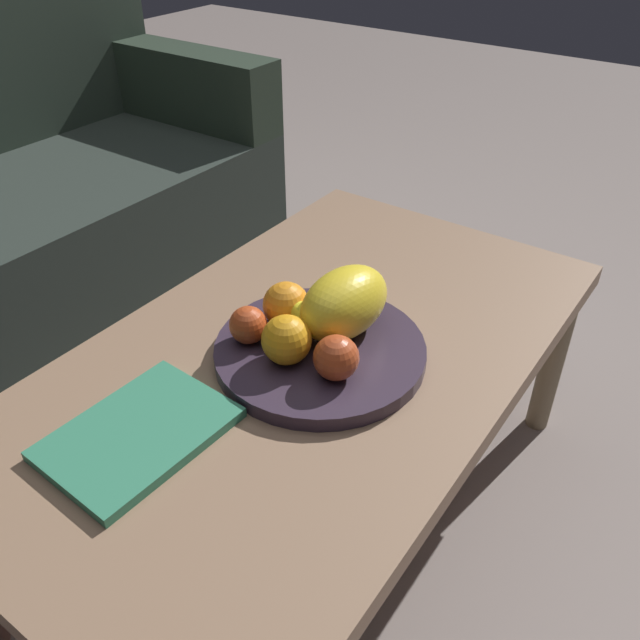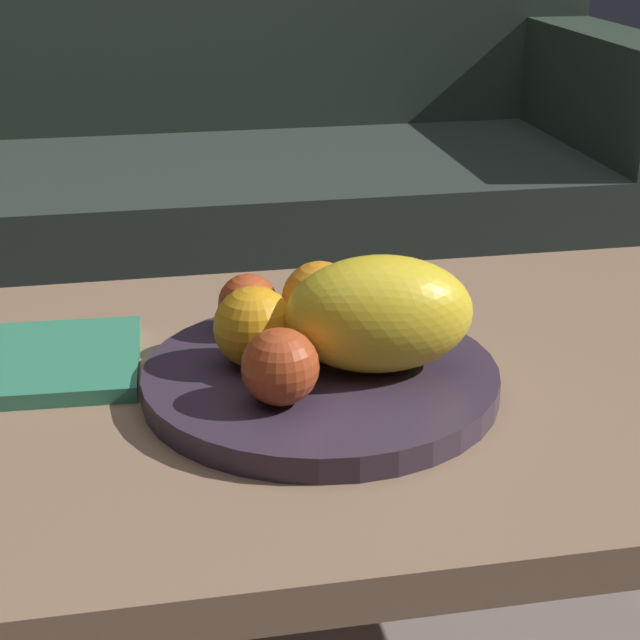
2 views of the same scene
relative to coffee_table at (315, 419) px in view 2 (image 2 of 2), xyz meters
name	(u,v)px [view 2 (image 2 of 2)]	position (x,y,z in m)	size (l,w,h in m)	color
coffee_table	(315,419)	(0.00, 0.00, 0.00)	(1.13, 0.65, 0.42)	#8A6950
couch	(211,195)	(-0.01, 1.11, -0.07)	(1.70, 0.70, 0.90)	#29312C
fruit_bowl	(320,380)	(0.00, -0.03, 0.06)	(0.34, 0.34, 0.03)	#36293A
melon_large_front	(379,314)	(0.05, -0.04, 0.13)	(0.18, 0.11, 0.11)	yellow
orange_front	(320,299)	(0.01, 0.05, 0.11)	(0.08, 0.08, 0.08)	orange
orange_left	(254,327)	(-0.06, -0.01, 0.11)	(0.08, 0.08, 0.08)	orange
apple_front	(280,367)	(-0.05, -0.09, 0.10)	(0.07, 0.07, 0.07)	#B2431F
apple_left	(248,304)	(-0.06, 0.07, 0.10)	(0.06, 0.06, 0.06)	#B6441D
banana_bunch	(319,322)	(0.01, 0.03, 0.10)	(0.16, 0.15, 0.06)	gold
magazine	(14,364)	(-0.30, 0.08, 0.05)	(0.25, 0.18, 0.02)	#358261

